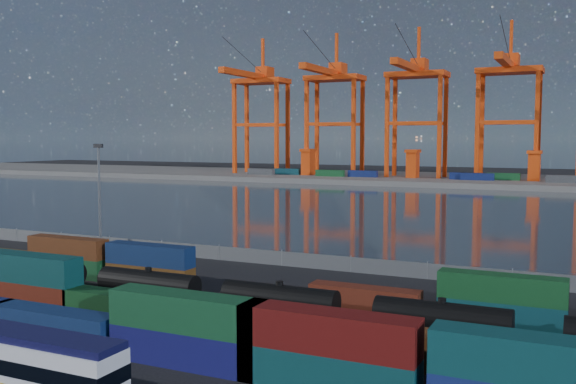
% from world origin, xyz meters
% --- Properties ---
extents(ground, '(700.00, 700.00, 0.00)m').
position_xyz_m(ground, '(0.00, 0.00, 0.00)').
color(ground, black).
rests_on(ground, ground).
extents(harbor_water, '(700.00, 700.00, 0.00)m').
position_xyz_m(harbor_water, '(0.00, 105.00, 0.01)').
color(harbor_water, '#2B353E').
rests_on(harbor_water, ground).
extents(far_quay, '(700.00, 70.00, 2.00)m').
position_xyz_m(far_quay, '(0.00, 210.00, 1.00)').
color(far_quay, '#514F4C').
rests_on(far_quay, ground).
extents(container_row_south, '(141.51, 2.61, 5.57)m').
position_xyz_m(container_row_south, '(8.84, -10.00, 2.13)').
color(container_row_south, '#3B3C40').
rests_on(container_row_south, ground).
extents(container_row_mid, '(141.88, 2.65, 5.65)m').
position_xyz_m(container_row_mid, '(1.13, -3.00, 2.02)').
color(container_row_mid, '#383C3D').
rests_on(container_row_mid, ground).
extents(container_row_north, '(127.70, 2.32, 4.94)m').
position_xyz_m(container_row_north, '(11.28, 10.65, 1.99)').
color(container_row_north, navy).
rests_on(container_row_north, ground).
extents(tanker_string, '(120.65, 2.61, 3.74)m').
position_xyz_m(tanker_string, '(-12.15, 4.30, 1.87)').
color(tanker_string, black).
rests_on(tanker_string, ground).
extents(waterfront_fence, '(160.12, 0.12, 2.20)m').
position_xyz_m(waterfront_fence, '(-0.00, 28.00, 1.00)').
color(waterfront_fence, '#595B5E').
rests_on(waterfront_fence, ground).
extents(yard_light_mast, '(1.60, 0.40, 16.60)m').
position_xyz_m(yard_light_mast, '(-30.00, 26.00, 9.30)').
color(yard_light_mast, slate).
rests_on(yard_light_mast, ground).
extents(gantry_cranes, '(198.73, 45.55, 61.69)m').
position_xyz_m(gantry_cranes, '(-7.50, 203.36, 37.81)').
color(gantry_cranes, '#EB4410').
rests_on(gantry_cranes, ground).
extents(quay_containers, '(172.58, 10.99, 2.60)m').
position_xyz_m(quay_containers, '(-11.00, 195.46, 3.30)').
color(quay_containers, navy).
rests_on(quay_containers, far_quay).
extents(straddle_carriers, '(140.00, 7.00, 11.10)m').
position_xyz_m(straddle_carriers, '(-2.50, 200.00, 7.82)').
color(straddle_carriers, '#EB4410').
rests_on(straddle_carriers, far_quay).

